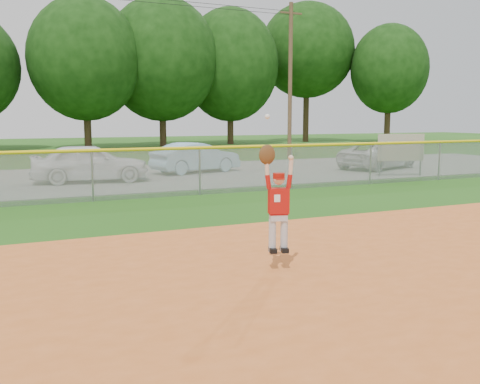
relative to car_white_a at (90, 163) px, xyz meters
name	(u,v)px	position (x,y,z in m)	size (l,w,h in m)	color
ground	(426,283)	(2.69, -14.69, -0.76)	(120.00, 120.00, 0.00)	#205112
parking_strip	(152,176)	(2.69, 1.31, -0.75)	(44.00, 10.00, 0.03)	slate
car_white_a	(90,163)	(0.00, 0.00, 0.00)	(1.72, 4.29, 1.46)	white
car_blue	(196,157)	(4.80, 1.66, -0.07)	(1.40, 4.01, 1.32)	#94C5DD
car_white_b	(378,155)	(13.31, -0.18, -0.11)	(2.06, 4.46, 1.24)	silver
sponsor_sign	(401,149)	(12.00, -3.24, 0.41)	(1.94, 0.59, 1.78)	gray
outfield_fence	(200,167)	(2.69, -4.69, 0.12)	(40.06, 0.10, 1.55)	gray
power_lines	(138,74)	(3.69, 7.31, 3.92)	(19.40, 0.24, 9.00)	#4C3823
tree_line	(89,51)	(3.65, 23.22, 6.77)	(62.37, 13.00, 14.43)	#422D1C
ballplayer	(277,199)	(0.91, -13.23, 0.42)	(0.57, 0.32, 2.19)	silver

